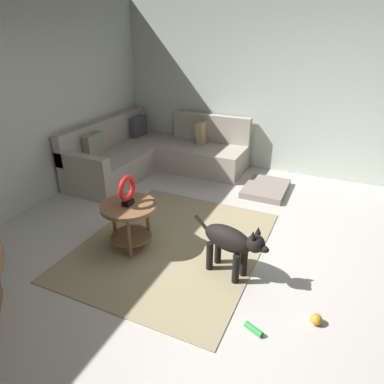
{
  "coord_description": "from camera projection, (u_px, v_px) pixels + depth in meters",
  "views": [
    {
      "loc": [
        -2.7,
        -0.84,
        2.21
      ],
      "look_at": [
        0.45,
        0.6,
        0.55
      ],
      "focal_mm": 31.9,
      "sensor_mm": 36.0,
      "label": 1
    }
  ],
  "objects": [
    {
      "name": "ground_plane",
      "position": [
        227.0,
        272.0,
        3.51
      ],
      "size": [
        6.0,
        6.0,
        0.1
      ],
      "primitive_type": "cube",
      "color": "beige"
    },
    {
      "name": "wall_right",
      "position": [
        293.0,
        90.0,
        5.31
      ],
      "size": [
        0.12,
        6.0,
        2.7
      ],
      "primitive_type": "cube",
      "color": "silver",
      "rests_on": "ground_plane"
    },
    {
      "name": "area_rug",
      "position": [
        173.0,
        244.0,
        3.87
      ],
      "size": [
        2.3,
        1.9,
        0.01
      ],
      "primitive_type": "cube",
      "color": "tan",
      "rests_on": "ground_plane"
    },
    {
      "name": "sectional_couch",
      "position": [
        154.0,
        155.0,
        5.75
      ],
      "size": [
        2.2,
        2.25,
        0.88
      ],
      "color": "#B2A899",
      "rests_on": "ground_plane"
    },
    {
      "name": "side_table",
      "position": [
        129.0,
        215.0,
        3.64
      ],
      "size": [
        0.6,
        0.6,
        0.54
      ],
      "color": "brown",
      "rests_on": "ground_plane"
    },
    {
      "name": "torus_sculpture",
      "position": [
        127.0,
        190.0,
        3.51
      ],
      "size": [
        0.28,
        0.08,
        0.33
      ],
      "color": "black",
      "rests_on": "side_table"
    },
    {
      "name": "dog_bed_mat",
      "position": [
        266.0,
        188.0,
        5.12
      ],
      "size": [
        0.8,
        0.6,
        0.09
      ],
      "primitive_type": "cube",
      "color": "gray",
      "rests_on": "ground_plane"
    },
    {
      "name": "dog",
      "position": [
        231.0,
        242.0,
        3.24
      ],
      "size": [
        0.35,
        0.83,
        0.63
      ],
      "rotation": [
        0.0,
        0.0,
        2.87
      ],
      "color": "black",
      "rests_on": "ground_plane"
    },
    {
      "name": "dog_toy_ball",
      "position": [
        316.0,
        319.0,
        2.81
      ],
      "size": [
        0.1,
        0.1,
        0.1
      ],
      "primitive_type": "sphere",
      "color": "orange",
      "rests_on": "ground_plane"
    },
    {
      "name": "dog_toy_rope",
      "position": [
        254.0,
        329.0,
        2.75
      ],
      "size": [
        0.11,
        0.17,
        0.05
      ],
      "primitive_type": "cylinder",
      "rotation": [
        0.0,
        1.57,
        1.17
      ],
      "color": "green",
      "rests_on": "ground_plane"
    }
  ]
}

